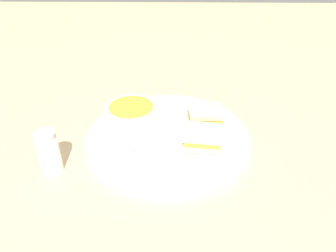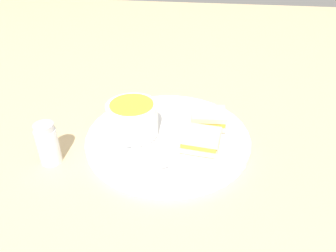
% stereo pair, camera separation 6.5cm
% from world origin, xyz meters
% --- Properties ---
extents(ground_plane, '(2.40, 2.40, 0.00)m').
position_xyz_m(ground_plane, '(0.00, 0.00, 0.00)').
color(ground_plane, '#D1B27F').
extents(plate, '(0.33, 0.33, 0.02)m').
position_xyz_m(plate, '(0.00, 0.00, 0.01)').
color(plate, white).
rests_on(plate, ground_plane).
extents(soup_bowl, '(0.10, 0.10, 0.07)m').
position_xyz_m(soup_bowl, '(0.07, 0.01, 0.05)').
color(soup_bowl, white).
rests_on(soup_bowl, plate).
extents(spoon, '(0.10, 0.08, 0.01)m').
position_xyz_m(spoon, '(0.01, 0.09, 0.02)').
color(spoon, silver).
rests_on(spoon, plate).
extents(sandwich_half_near, '(0.08, 0.07, 0.03)m').
position_xyz_m(sandwich_half_near, '(-0.07, 0.03, 0.03)').
color(sandwich_half_near, beige).
rests_on(sandwich_half_near, plate).
extents(sandwich_half_far, '(0.08, 0.07, 0.03)m').
position_xyz_m(sandwich_half_far, '(-0.08, -0.04, 0.03)').
color(sandwich_half_far, beige).
rests_on(sandwich_half_far, plate).
extents(salt_shaker, '(0.04, 0.04, 0.08)m').
position_xyz_m(salt_shaker, '(0.21, 0.09, 0.04)').
color(salt_shaker, silver).
rests_on(salt_shaker, ground_plane).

